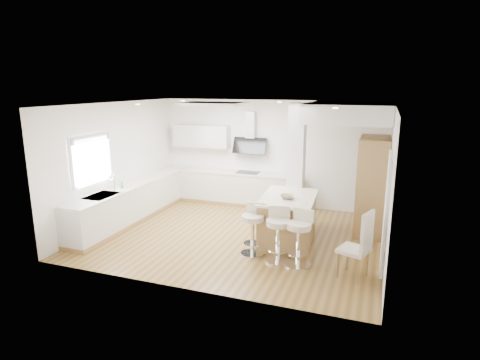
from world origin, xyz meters
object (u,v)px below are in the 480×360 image
at_px(bar_stool_c, 299,235).
at_px(dining_chair, 360,243).
at_px(bar_stool_b, 278,232).
at_px(peninsula, 288,219).
at_px(bar_stool_a, 253,226).

xyz_separation_m(bar_stool_c, dining_chair, (1.05, -0.18, 0.06)).
height_order(bar_stool_c, dining_chair, dining_chair).
relative_size(bar_stool_b, dining_chair, 0.86).
bearing_deg(peninsula, dining_chair, -42.52).
bearing_deg(bar_stool_c, dining_chair, 7.73).
distance_m(bar_stool_b, dining_chair, 1.46).
height_order(bar_stool_a, bar_stool_c, bar_stool_c).
bearing_deg(bar_stool_a, bar_stool_c, -8.20).
distance_m(bar_stool_a, bar_stool_c, 0.95).
relative_size(bar_stool_a, dining_chair, 0.84).
xyz_separation_m(peninsula, bar_stool_a, (-0.48, -0.85, 0.07)).
distance_m(bar_stool_c, dining_chair, 1.07).
bearing_deg(bar_stool_c, bar_stool_a, -174.44).
relative_size(peninsula, dining_chair, 1.39).
xyz_separation_m(bar_stool_b, dining_chair, (1.45, -0.22, 0.06)).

